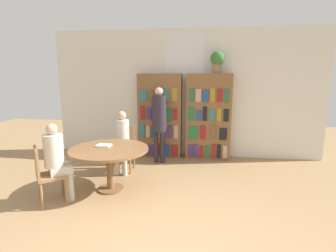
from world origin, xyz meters
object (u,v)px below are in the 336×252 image
object	(u,v)px
chair_near_camera	(45,172)
chair_left_side	(125,146)
bookshelf_right	(208,117)
seated_reader_left	(122,138)
seated_reader_right	(57,157)
bookshelf_left	(160,116)
librarian_standing	(159,117)
flower_vase	(217,60)
reading_table	(109,154)

from	to	relation	value
chair_near_camera	chair_left_side	distance (m)	1.78
chair_left_side	bookshelf_right	bearing A→B (deg)	-151.88
seated_reader_left	seated_reader_right	bearing A→B (deg)	62.98
bookshelf_left	librarian_standing	bearing A→B (deg)	-81.90
flower_vase	reading_table	xyz separation A→B (m)	(-1.81, -2.04, -1.64)
bookshelf_right	chair_left_side	xyz separation A→B (m)	(-1.71, -1.04, -0.48)
chair_left_side	bookshelf_left	bearing A→B (deg)	-121.68
reading_table	seated_reader_right	xyz separation A→B (m)	(-0.63, -0.52, 0.08)
flower_vase	chair_near_camera	xyz separation A→B (m)	(-2.58, -2.67, -1.76)
chair_near_camera	chair_left_side	bearing A→B (deg)	117.00
seated_reader_left	librarian_standing	size ratio (longest dim) A/B	0.74
flower_vase	librarian_standing	bearing A→B (deg)	-157.67
reading_table	chair_left_side	distance (m)	1.00
reading_table	chair_near_camera	bearing A→B (deg)	-140.78
reading_table	flower_vase	bearing A→B (deg)	48.39
reading_table	chair_near_camera	world-z (taller)	chair_near_camera
bookshelf_left	reading_table	world-z (taller)	bookshelf_left
bookshelf_right	seated_reader_left	xyz separation A→B (m)	(-1.70, -1.22, -0.27)
flower_vase	reading_table	size ratio (longest dim) A/B	0.37
bookshelf_left	librarian_standing	xyz separation A→B (m)	(0.07, -0.50, 0.05)
bookshelf_left	chair_left_side	distance (m)	1.27
chair_left_side	seated_reader_right	xyz separation A→B (m)	(-0.58, -1.51, 0.20)
reading_table	chair_left_side	bearing A→B (deg)	93.22
seated_reader_left	seated_reader_right	size ratio (longest dim) A/B	1.01
librarian_standing	chair_near_camera	bearing A→B (deg)	-121.98
bookshelf_right	seated_reader_right	world-z (taller)	bookshelf_right
seated_reader_left	librarian_standing	bearing A→B (deg)	-134.29
bookshelf_right	seated_reader_left	bearing A→B (deg)	-144.32
seated_reader_right	reading_table	bearing A→B (deg)	90.00
flower_vase	reading_table	world-z (taller)	flower_vase
chair_left_side	chair_near_camera	bearing A→B (deg)	63.00
seated_reader_right	librarian_standing	world-z (taller)	librarian_standing
chair_near_camera	seated_reader_left	bearing A→B (deg)	114.12
seated_reader_left	bookshelf_right	bearing A→B (deg)	-147.54
flower_vase	seated_reader_right	distance (m)	3.87
reading_table	librarian_standing	distance (m)	1.69
seated_reader_left	seated_reader_right	xyz separation A→B (m)	(-0.59, -1.33, -0.00)
bookshelf_right	flower_vase	world-z (taller)	flower_vase
flower_vase	reading_table	distance (m)	3.18
bookshelf_right	seated_reader_right	distance (m)	3.44
flower_vase	seated_reader_right	xyz separation A→B (m)	(-2.44, -2.56, -1.56)
bookshelf_left	reading_table	size ratio (longest dim) A/B	1.50
bookshelf_left	librarian_standing	size ratio (longest dim) A/B	1.17
bookshelf_left	seated_reader_right	distance (m)	2.81
chair_near_camera	librarian_standing	bearing A→B (deg)	108.80
bookshelf_left	librarian_standing	world-z (taller)	bookshelf_left
flower_vase	chair_near_camera	world-z (taller)	flower_vase
seated_reader_left	chair_near_camera	bearing A→B (deg)	60.12
bookshelf_left	bookshelf_right	distance (m)	1.14
chair_near_camera	chair_left_side	world-z (taller)	same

